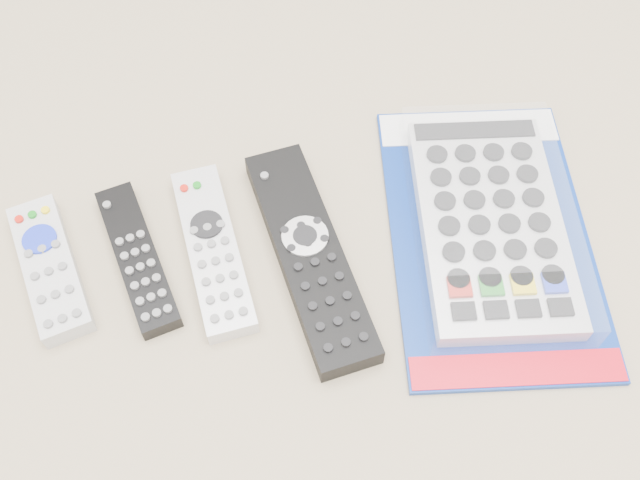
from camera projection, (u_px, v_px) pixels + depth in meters
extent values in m
plane|color=gray|center=(282.00, 261.00, 0.74)|extent=(5.00, 5.00, 0.00)
cube|color=#B3B3B5|center=(50.00, 268.00, 0.72)|extent=(0.08, 0.17, 0.02)
cylinder|color=#1B2FCC|center=(39.00, 239.00, 0.73)|extent=(0.04, 0.04, 0.00)
cube|color=black|center=(137.00, 257.00, 0.73)|extent=(0.07, 0.18, 0.02)
cube|color=silver|center=(213.00, 249.00, 0.74)|extent=(0.06, 0.20, 0.02)
cylinder|color=black|center=(207.00, 224.00, 0.74)|extent=(0.04, 0.04, 0.00)
cube|color=black|center=(309.00, 254.00, 0.73)|extent=(0.08, 0.27, 0.03)
cylinder|color=silver|center=(305.00, 236.00, 0.73)|extent=(0.05, 0.05, 0.00)
cube|color=navy|center=(489.00, 235.00, 0.76)|extent=(0.27, 0.38, 0.01)
cube|color=white|center=(468.00, 128.00, 0.83)|extent=(0.21, 0.09, 0.00)
cube|color=red|center=(517.00, 369.00, 0.67)|extent=(0.21, 0.07, 0.00)
cube|color=silver|center=(490.00, 224.00, 0.75)|extent=(0.20, 0.29, 0.02)
cube|color=white|center=(492.00, 219.00, 0.74)|extent=(0.22, 0.31, 0.04)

